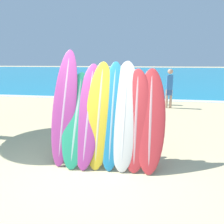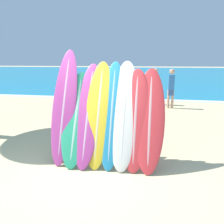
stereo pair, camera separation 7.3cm
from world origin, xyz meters
name	(u,v)px [view 1 (the left image)]	position (x,y,z in m)	size (l,w,h in m)	color
ground_plane	(84,171)	(0.00, 0.00, 0.00)	(160.00, 160.00, 0.00)	beige
ocean_water	(143,72)	(0.00, 37.66, 0.00)	(120.00, 60.00, 0.01)	teal
surfboard_rack	(106,141)	(0.34, 0.47, 0.49)	(2.13, 0.04, 0.90)	#47474C
surfboard_slot_0	(64,106)	(-0.57, 0.57, 1.19)	(0.52, 1.06, 2.39)	#B23D8E
surfboard_slot_1	(77,118)	(-0.28, 0.47, 0.95)	(0.60, 1.03, 1.90)	#289E70
surfboard_slot_2	(88,114)	(-0.03, 0.52, 1.04)	(0.55, 1.12, 2.09)	#B23D8E
surfboard_slot_3	(99,113)	(0.20, 0.51, 1.06)	(0.57, 0.99, 2.13)	yellow
surfboard_slot_4	(112,114)	(0.48, 0.51, 1.07)	(0.49, 1.00, 2.13)	teal
surfboard_slot_5	(125,114)	(0.73, 0.51, 1.07)	(0.60, 1.02, 2.14)	silver
surfboard_slot_6	(136,119)	(0.97, 0.48, 0.99)	(0.59, 0.91, 1.98)	red
surfboard_slot_7	(150,119)	(1.25, 0.49, 1.00)	(0.59, 0.96, 1.99)	red
person_near_water	(169,87)	(2.11, 6.39, 0.97)	(0.30, 0.24, 1.78)	tan
person_mid_beach	(121,96)	(0.29, 3.50, 0.97)	(0.30, 0.28, 1.78)	#A87A5B
person_far_left	(153,85)	(1.40, 7.12, 0.96)	(0.29, 0.24, 1.77)	beige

